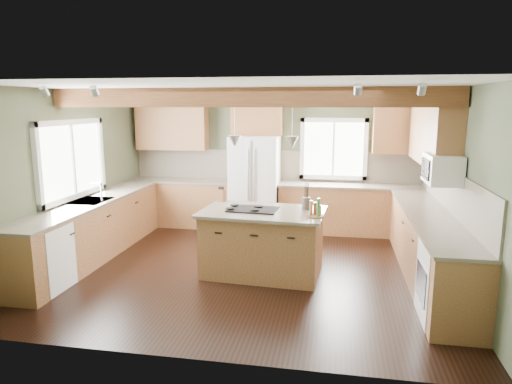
# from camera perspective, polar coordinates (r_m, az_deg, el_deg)

# --- Properties ---
(floor) EXTENTS (5.60, 5.60, 0.00)m
(floor) POSITION_cam_1_polar(r_m,az_deg,el_deg) (6.82, -0.83, -9.50)
(floor) COLOR black
(floor) RESTS_ON ground
(ceiling) EXTENTS (5.60, 5.60, 0.00)m
(ceiling) POSITION_cam_1_polar(r_m,az_deg,el_deg) (6.40, -0.90, 12.88)
(ceiling) COLOR silver
(ceiling) RESTS_ON wall_back
(wall_back) EXTENTS (5.60, 0.00, 5.60)m
(wall_back) POSITION_cam_1_polar(r_m,az_deg,el_deg) (8.93, 2.20, 3.94)
(wall_back) COLOR #474F38
(wall_back) RESTS_ON ground
(wall_left) EXTENTS (0.00, 5.00, 5.00)m
(wall_left) POSITION_cam_1_polar(r_m,az_deg,el_deg) (7.53, -22.27, 1.85)
(wall_left) COLOR #474F38
(wall_left) RESTS_ON ground
(wall_right) EXTENTS (0.00, 5.00, 5.00)m
(wall_right) POSITION_cam_1_polar(r_m,az_deg,el_deg) (6.56, 23.89, 0.50)
(wall_right) COLOR #474F38
(wall_right) RESTS_ON ground
(ceiling_beam) EXTENTS (5.55, 0.26, 0.26)m
(ceiling_beam) POSITION_cam_1_polar(r_m,az_deg,el_deg) (6.25, -1.17, 11.73)
(ceiling_beam) COLOR #562A18
(ceiling_beam) RESTS_ON ceiling
(soffit_trim) EXTENTS (5.55, 0.20, 0.10)m
(soffit_trim) POSITION_cam_1_polar(r_m,az_deg,el_deg) (8.77, 2.17, 11.94)
(soffit_trim) COLOR #562A18
(soffit_trim) RESTS_ON ceiling
(backsplash_back) EXTENTS (5.58, 0.03, 0.58)m
(backsplash_back) POSITION_cam_1_polar(r_m,az_deg,el_deg) (8.93, 2.18, 3.36)
(backsplash_back) COLOR brown
(backsplash_back) RESTS_ON wall_back
(backsplash_right) EXTENTS (0.03, 3.70, 0.58)m
(backsplash_right) POSITION_cam_1_polar(r_m,az_deg,el_deg) (6.62, 23.61, -0.19)
(backsplash_right) COLOR brown
(backsplash_right) RESTS_ON wall_right
(base_cab_back_left) EXTENTS (2.02, 0.60, 0.88)m
(base_cab_back_left) POSITION_cam_1_polar(r_m,az_deg,el_deg) (9.20, -9.21, -1.41)
(base_cab_back_left) COLOR brown
(base_cab_back_left) RESTS_ON floor
(counter_back_left) EXTENTS (2.06, 0.64, 0.04)m
(counter_back_left) POSITION_cam_1_polar(r_m,az_deg,el_deg) (9.12, -9.30, 1.41)
(counter_back_left) COLOR #473E34
(counter_back_left) RESTS_ON base_cab_back_left
(base_cab_back_right) EXTENTS (2.62, 0.60, 0.88)m
(base_cab_back_right) POSITION_cam_1_polar(r_m,az_deg,el_deg) (8.70, 11.65, -2.21)
(base_cab_back_right) COLOR brown
(base_cab_back_right) RESTS_ON floor
(counter_back_right) EXTENTS (2.66, 0.64, 0.04)m
(counter_back_right) POSITION_cam_1_polar(r_m,az_deg,el_deg) (8.61, 11.77, 0.77)
(counter_back_right) COLOR #473E34
(counter_back_right) RESTS_ON base_cab_back_right
(base_cab_left) EXTENTS (0.60, 3.70, 0.88)m
(base_cab_left) POSITION_cam_1_polar(r_m,az_deg,el_deg) (7.59, -19.69, -4.55)
(base_cab_left) COLOR brown
(base_cab_left) RESTS_ON floor
(counter_left) EXTENTS (0.64, 3.74, 0.04)m
(counter_left) POSITION_cam_1_polar(r_m,az_deg,el_deg) (7.49, -19.91, -1.15)
(counter_left) COLOR #473E34
(counter_left) RESTS_ON base_cab_left
(base_cab_right) EXTENTS (0.60, 3.70, 0.88)m
(base_cab_right) POSITION_cam_1_polar(r_m,az_deg,el_deg) (6.74, 20.74, -6.54)
(base_cab_right) COLOR brown
(base_cab_right) RESTS_ON floor
(counter_right) EXTENTS (0.64, 3.74, 0.04)m
(counter_right) POSITION_cam_1_polar(r_m,az_deg,el_deg) (6.62, 21.01, -2.74)
(counter_right) COLOR #473E34
(counter_right) RESTS_ON base_cab_right
(upper_cab_back_left) EXTENTS (1.40, 0.35, 0.90)m
(upper_cab_back_left) POSITION_cam_1_polar(r_m,az_deg,el_deg) (9.19, -10.43, 8.04)
(upper_cab_back_left) COLOR brown
(upper_cab_back_left) RESTS_ON wall_back
(upper_cab_over_fridge) EXTENTS (0.96, 0.35, 0.70)m
(upper_cab_over_fridge) POSITION_cam_1_polar(r_m,az_deg,el_deg) (8.74, 0.11, 9.39)
(upper_cab_over_fridge) COLOR brown
(upper_cab_over_fridge) RESTS_ON wall_back
(upper_cab_right) EXTENTS (0.35, 2.20, 0.90)m
(upper_cab_right) POSITION_cam_1_polar(r_m,az_deg,el_deg) (7.33, 21.31, 6.80)
(upper_cab_right) COLOR brown
(upper_cab_right) RESTS_ON wall_right
(upper_cab_back_corner) EXTENTS (0.90, 0.35, 0.90)m
(upper_cab_back_corner) POSITION_cam_1_polar(r_m,az_deg,el_deg) (8.68, 17.41, 7.57)
(upper_cab_back_corner) COLOR brown
(upper_cab_back_corner) RESTS_ON wall_back
(window_left) EXTENTS (0.04, 1.60, 1.05)m
(window_left) POSITION_cam_1_polar(r_m,az_deg,el_deg) (7.53, -22.08, 3.78)
(window_left) COLOR white
(window_left) RESTS_ON wall_left
(window_back) EXTENTS (1.10, 0.04, 1.00)m
(window_back) POSITION_cam_1_polar(r_m,az_deg,el_deg) (8.80, 9.66, 5.33)
(window_back) COLOR white
(window_back) RESTS_ON wall_back
(sink) EXTENTS (0.50, 0.65, 0.03)m
(sink) POSITION_cam_1_polar(r_m,az_deg,el_deg) (7.49, -19.91, -1.12)
(sink) COLOR #262628
(sink) RESTS_ON counter_left
(faucet) EXTENTS (0.02, 0.02, 0.28)m
(faucet) POSITION_cam_1_polar(r_m,az_deg,el_deg) (7.37, -18.77, -0.07)
(faucet) COLOR #B2B2B7
(faucet) RESTS_ON sink
(dishwasher) EXTENTS (0.60, 0.60, 0.84)m
(dishwasher) POSITION_cam_1_polar(r_m,az_deg,el_deg) (6.55, -25.25, -7.50)
(dishwasher) COLOR white
(dishwasher) RESTS_ON floor
(oven) EXTENTS (0.60, 0.72, 0.84)m
(oven) POSITION_cam_1_polar(r_m,az_deg,el_deg) (5.54, 23.07, -10.60)
(oven) COLOR white
(oven) RESTS_ON floor
(microwave) EXTENTS (0.40, 0.70, 0.38)m
(microwave) POSITION_cam_1_polar(r_m,az_deg,el_deg) (6.43, 22.26, 2.68)
(microwave) COLOR white
(microwave) RESTS_ON wall_right
(pendant_left) EXTENTS (0.18, 0.18, 0.16)m
(pendant_left) POSITION_cam_1_polar(r_m,az_deg,el_deg) (6.33, -2.68, 6.36)
(pendant_left) COLOR #B2B2B7
(pendant_left) RESTS_ON ceiling
(pendant_right) EXTENTS (0.18, 0.18, 0.16)m
(pendant_right) POSITION_cam_1_polar(r_m,az_deg,el_deg) (6.15, 4.52, 6.21)
(pendant_right) COLOR #B2B2B7
(pendant_right) RESTS_ON ceiling
(refrigerator) EXTENTS (0.90, 0.74, 1.80)m
(refrigerator) POSITION_cam_1_polar(r_m,az_deg,el_deg) (8.66, -0.13, 1.06)
(refrigerator) COLOR white
(refrigerator) RESTS_ON floor
(island) EXTENTS (1.66, 1.08, 0.88)m
(island) POSITION_cam_1_polar(r_m,az_deg,el_deg) (6.50, 0.83, -6.46)
(island) COLOR brown
(island) RESTS_ON floor
(island_top) EXTENTS (1.78, 1.20, 0.04)m
(island_top) POSITION_cam_1_polar(r_m,az_deg,el_deg) (6.38, 0.85, -2.51)
(island_top) COLOR #473E34
(island_top) RESTS_ON island
(cooktop) EXTENTS (0.72, 0.51, 0.02)m
(cooktop) POSITION_cam_1_polar(r_m,az_deg,el_deg) (6.40, -0.32, -2.18)
(cooktop) COLOR black
(cooktop) RESTS_ON island_top
(knife_block) EXTENTS (0.13, 0.12, 0.18)m
(knife_block) POSITION_cam_1_polar(r_m,az_deg,el_deg) (6.97, -4.36, -0.44)
(knife_block) COLOR brown
(knife_block) RESTS_ON island_top
(utensil_crock) EXTENTS (0.14, 0.14, 0.17)m
(utensil_crock) POSITION_cam_1_polar(r_m,az_deg,el_deg) (6.46, 6.31, -1.43)
(utensil_crock) COLOR #433D35
(utensil_crock) RESTS_ON island_top
(bottle_tray) EXTENTS (0.28, 0.28, 0.23)m
(bottle_tray) POSITION_cam_1_polar(r_m,az_deg,el_deg) (6.08, 7.39, -1.95)
(bottle_tray) COLOR brown
(bottle_tray) RESTS_ON island_top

